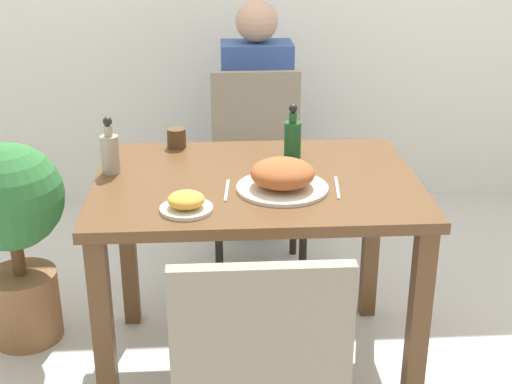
# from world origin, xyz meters

# --- Properties ---
(ground_plane) EXTENTS (16.00, 16.00, 0.00)m
(ground_plane) POSITION_xyz_m (0.00, 0.00, 0.00)
(ground_plane) COLOR beige
(dining_table) EXTENTS (1.07, 0.78, 0.75)m
(dining_table) POSITION_xyz_m (0.00, 0.00, 0.63)
(dining_table) COLOR brown
(dining_table) RESTS_ON ground_plane
(chair_far) EXTENTS (0.42, 0.42, 0.90)m
(chair_far) POSITION_xyz_m (0.06, 0.79, 0.51)
(chair_far) COLOR gray
(chair_far) RESTS_ON ground_plane
(food_plate) EXTENTS (0.29, 0.29, 0.10)m
(food_plate) POSITION_xyz_m (0.08, -0.11, 0.79)
(food_plate) COLOR beige
(food_plate) RESTS_ON dining_table
(side_plate) EXTENTS (0.16, 0.16, 0.06)m
(side_plate) POSITION_xyz_m (-0.22, -0.25, 0.77)
(side_plate) COLOR beige
(side_plate) RESTS_ON dining_table
(drink_cup) EXTENTS (0.07, 0.07, 0.07)m
(drink_cup) POSITION_xyz_m (-0.27, 0.34, 0.78)
(drink_cup) COLOR #4C331E
(drink_cup) RESTS_ON dining_table
(sauce_bottle) EXTENTS (0.06, 0.06, 0.19)m
(sauce_bottle) POSITION_xyz_m (-0.48, 0.08, 0.82)
(sauce_bottle) COLOR gray
(sauce_bottle) RESTS_ON dining_table
(condiment_bottle) EXTENTS (0.06, 0.06, 0.19)m
(condiment_bottle) POSITION_xyz_m (0.14, 0.20, 0.82)
(condiment_bottle) COLOR #194C23
(condiment_bottle) RESTS_ON dining_table
(fork_utensil) EXTENTS (0.02, 0.17, 0.00)m
(fork_utensil) POSITION_xyz_m (-0.10, -0.11, 0.75)
(fork_utensil) COLOR silver
(fork_utensil) RESTS_ON dining_table
(spoon_utensil) EXTENTS (0.03, 0.18, 0.00)m
(spoon_utensil) POSITION_xyz_m (0.25, -0.11, 0.75)
(spoon_utensil) COLOR silver
(spoon_utensil) RESTS_ON dining_table
(potted_plant_left) EXTENTS (0.40, 0.40, 0.80)m
(potted_plant_left) POSITION_xyz_m (-0.88, 0.25, 0.48)
(potted_plant_left) COLOR brown
(potted_plant_left) RESTS_ON ground_plane
(person_figure) EXTENTS (0.34, 0.22, 1.17)m
(person_figure) POSITION_xyz_m (0.08, 1.19, 0.58)
(person_figure) COLOR #2D3347
(person_figure) RESTS_ON ground_plane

